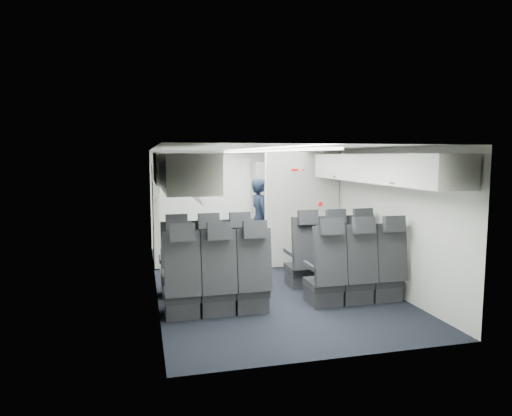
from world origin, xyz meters
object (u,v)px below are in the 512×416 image
boarding_door (156,214)px  flight_attendant (260,219)px  seat_row_mid (289,279)px  seat_row_front (271,263)px  galley_unit (272,204)px  carry_on_bag (176,174)px

boarding_door → flight_attendant: bearing=-0.4°
seat_row_mid → boarding_door: boarding_door is taller
seat_row_front → galley_unit: (0.95, 3.25, 0.55)m
seat_row_front → seat_row_mid: (0.00, -0.90, 0.00)m
seat_row_front → flight_attendant: (0.36, 2.07, 0.39)m
galley_unit → flight_attendant: galley_unit is taller
seat_row_mid → boarding_door: (-1.64, 2.99, 0.55)m
seat_row_mid → galley_unit: (0.95, 4.15, 0.55)m
boarding_door → galley_unit: bearing=24.3°
galley_unit → carry_on_bag: (-2.36, -3.40, 0.84)m
seat_row_front → flight_attendant: flight_attendant is taller
seat_row_front → flight_attendant: 2.14m
carry_on_bag → boarding_door: bearing=97.5°
seat_row_front → boarding_door: bearing=128.2°
seat_row_mid → galley_unit: galley_unit is taller
seat_row_mid → galley_unit: bearing=77.1°
seat_row_front → galley_unit: galley_unit is taller
seat_row_front → carry_on_bag: 1.98m
seat_row_mid → galley_unit: 4.30m
galley_unit → flight_attendant: bearing=-116.5°
seat_row_mid → flight_attendant: flight_attendant is taller
galley_unit → boarding_door: 2.84m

